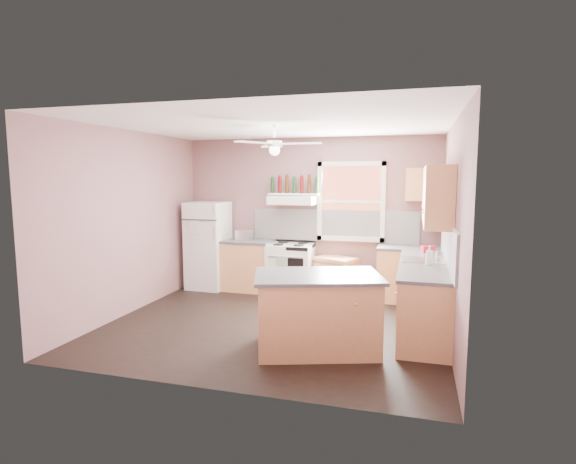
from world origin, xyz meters
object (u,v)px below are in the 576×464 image
(stove, at_px, (291,268))
(toaster, at_px, (244,235))
(cart, at_px, (336,276))
(island, at_px, (317,314))
(refrigerator, at_px, (208,245))

(stove, bearing_deg, toaster, -178.16)
(toaster, distance_m, cart, 1.76)
(stove, xyz_separation_m, island, (0.99, -2.43, 0.00))
(toaster, bearing_deg, island, -42.38)
(toaster, height_order, island, toaster)
(toaster, height_order, cart, toaster)
(toaster, xyz_separation_m, stove, (0.85, 0.03, -0.56))
(cart, bearing_deg, refrigerator, -152.42)
(toaster, relative_size, stove, 0.33)
(toaster, relative_size, island, 0.21)
(island, bearing_deg, stove, 94.34)
(refrigerator, bearing_deg, toaster, 4.84)
(refrigerator, distance_m, stove, 1.58)
(toaster, distance_m, stove, 1.02)
(refrigerator, relative_size, island, 1.16)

